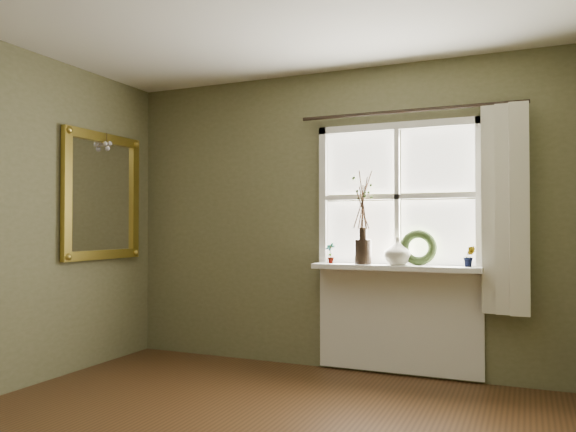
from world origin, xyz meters
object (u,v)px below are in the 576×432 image
(wreath, at_px, (418,251))
(gilt_mirror, at_px, (103,196))
(cream_vase, at_px, (398,251))
(dark_jug, at_px, (363,252))

(wreath, relative_size, gilt_mirror, 0.26)
(cream_vase, height_order, wreath, wreath)
(wreath, distance_m, gilt_mirror, 2.81)
(dark_jug, distance_m, cream_vase, 0.29)
(cream_vase, distance_m, gilt_mirror, 2.64)
(dark_jug, distance_m, gilt_mirror, 2.37)
(dark_jug, xyz_separation_m, cream_vase, (0.29, 0.00, 0.01))
(gilt_mirror, bearing_deg, cream_vase, 12.71)
(wreath, bearing_deg, gilt_mirror, -178.87)
(cream_vase, height_order, gilt_mirror, gilt_mirror)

